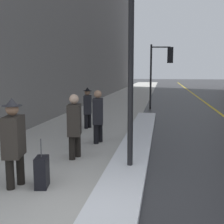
{
  "coord_description": "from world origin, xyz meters",
  "views": [
    {
      "loc": [
        0.98,
        -3.67,
        2.17
      ],
      "look_at": [
        -0.4,
        4.0,
        1.05
      ],
      "focal_mm": 45.0,
      "sensor_mm": 36.0,
      "label": 1
    }
  ],
  "objects": [
    {
      "name": "pedestrian_nearside",
      "position": [
        -0.93,
        4.52,
        0.9
      ],
      "size": [
        0.41,
        0.58,
        1.62
      ],
      "rotation": [
        0.0,
        0.0,
        -1.37
      ],
      "color": "black",
      "rests_on": "ground"
    },
    {
      "name": "rolling_suitcase",
      "position": [
        -1.21,
        1.06,
        0.3
      ],
      "size": [
        0.29,
        0.4,
        0.95
      ],
      "rotation": [
        0.0,
        0.0,
        -1.37
      ],
      "color": "black",
      "rests_on": "ground"
    },
    {
      "name": "pedestrian_in_fedora",
      "position": [
        -1.83,
        6.66,
        0.86
      ],
      "size": [
        0.38,
        0.72,
        1.58
      ],
      "rotation": [
        0.0,
        0.0,
        -1.37
      ],
      "color": "black",
      "rests_on": "ground"
    },
    {
      "name": "lamp_post",
      "position": [
        0.31,
        2.29,
        2.77
      ],
      "size": [
        0.28,
        0.28,
        4.6
      ],
      "color": "black",
      "rests_on": "ground"
    },
    {
      "name": "ground_plane",
      "position": [
        0.0,
        0.0,
        0.0
      ],
      "size": [
        160.0,
        160.0,
        0.0
      ],
      "primitive_type": "plane",
      "color": "#2D2D30"
    },
    {
      "name": "traffic_light_near",
      "position": [
        0.96,
        13.06,
        2.69
      ],
      "size": [
        1.3,
        0.46,
        3.72
      ],
      "rotation": [
        0.0,
        0.0,
        0.17
      ],
      "color": "black",
      "rests_on": "ground"
    },
    {
      "name": "pedestrian_with_shoulder_bag",
      "position": [
        -1.72,
        1.01,
        0.93
      ],
      "size": [
        0.4,
        0.76,
        1.7
      ],
      "rotation": [
        0.0,
        0.0,
        -1.37
      ],
      "color": "black",
      "rests_on": "ground"
    },
    {
      "name": "snow_bank_curb",
      "position": [
        0.26,
        4.85,
        0.06
      ],
      "size": [
        0.86,
        10.99,
        0.13
      ],
      "color": "white",
      "rests_on": "ground"
    },
    {
      "name": "sidewalk_slab",
      "position": [
        -2.0,
        15.0,
        0.01
      ],
      "size": [
        4.0,
        80.0,
        0.01
      ],
      "color": "#B2AFA8",
      "rests_on": "ground"
    },
    {
      "name": "pedestrian_in_glasses",
      "position": [
        -1.15,
        2.9,
        0.9
      ],
      "size": [
        0.41,
        0.58,
        1.63
      ],
      "rotation": [
        0.0,
        0.0,
        -1.37
      ],
      "color": "black",
      "rests_on": "ground"
    },
    {
      "name": "road_centre_stripe",
      "position": [
        4.0,
        15.0,
        0.0
      ],
      "size": [
        0.16,
        80.0,
        0.0
      ],
      "color": "gold",
      "rests_on": "ground"
    }
  ]
}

